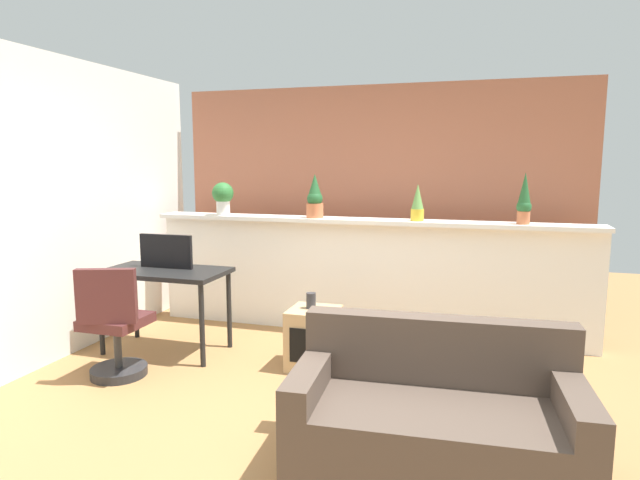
% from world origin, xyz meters
% --- Properties ---
extents(ground_plane, '(12.00, 12.00, 0.00)m').
position_xyz_m(ground_plane, '(0.00, 0.00, 0.00)').
color(ground_plane, '#9E7042').
extents(divider_wall, '(4.34, 0.16, 1.11)m').
position_xyz_m(divider_wall, '(0.00, 2.00, 0.56)').
color(divider_wall, white).
rests_on(divider_wall, ground).
extents(plant_shelf, '(4.34, 0.31, 0.04)m').
position_xyz_m(plant_shelf, '(0.00, 1.96, 1.13)').
color(plant_shelf, white).
rests_on(plant_shelf, divider_wall).
extents(brick_wall_behind, '(4.34, 0.10, 2.50)m').
position_xyz_m(brick_wall_behind, '(0.00, 2.60, 1.25)').
color(brick_wall_behind, '#AD664C').
rests_on(brick_wall_behind, ground).
extents(side_wall_left, '(0.12, 4.40, 2.60)m').
position_xyz_m(side_wall_left, '(-2.42, 0.40, 1.30)').
color(side_wall_left, white).
rests_on(side_wall_left, ground).
extents(potted_plant_0, '(0.22, 0.22, 0.34)m').
position_xyz_m(potted_plant_0, '(-1.48, 1.92, 1.35)').
color(potted_plant_0, silver).
rests_on(potted_plant_0, plant_shelf).
extents(potted_plant_1, '(0.17, 0.17, 0.43)m').
position_xyz_m(potted_plant_1, '(-0.48, 1.93, 1.34)').
color(potted_plant_1, '#C66B42').
rests_on(potted_plant_1, plant_shelf).
extents(potted_plant_2, '(0.12, 0.12, 0.35)m').
position_xyz_m(potted_plant_2, '(0.52, 1.93, 1.32)').
color(potted_plant_2, gold).
rests_on(potted_plant_2, plant_shelf).
extents(potted_plant_3, '(0.13, 0.13, 0.46)m').
position_xyz_m(potted_plant_3, '(1.46, 1.93, 1.36)').
color(potted_plant_3, '#C66B42').
rests_on(potted_plant_3, plant_shelf).
extents(desk, '(1.10, 0.60, 0.75)m').
position_xyz_m(desk, '(-1.58, 0.96, 0.67)').
color(desk, black).
rests_on(desk, ground).
extents(tv_monitor, '(0.52, 0.04, 0.30)m').
position_xyz_m(tv_monitor, '(-1.61, 1.04, 0.90)').
color(tv_monitor, black).
rests_on(tv_monitor, desk).
extents(office_chair, '(0.50, 0.51, 0.91)m').
position_xyz_m(office_chair, '(-1.62, 0.29, 0.39)').
color(office_chair, '#262628').
rests_on(office_chair, ground).
extents(side_cube_shelf, '(0.40, 0.41, 0.50)m').
position_xyz_m(side_cube_shelf, '(-0.19, 0.95, 0.25)').
color(side_cube_shelf, tan).
rests_on(side_cube_shelf, ground).
extents(vase_on_shelf, '(0.08, 0.08, 0.13)m').
position_xyz_m(vase_on_shelf, '(-0.22, 0.98, 0.57)').
color(vase_on_shelf, '#2D2D33').
rests_on(vase_on_shelf, side_cube_shelf).
extents(couch, '(1.61, 0.86, 0.80)m').
position_xyz_m(couch, '(0.90, -0.27, 0.28)').
color(couch, brown).
rests_on(couch, ground).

